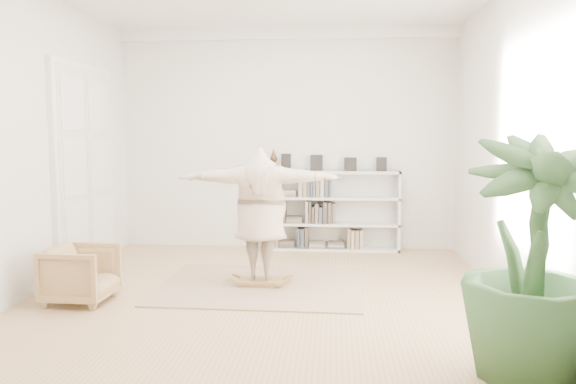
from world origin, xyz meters
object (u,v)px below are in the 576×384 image
Objects in this scene: bookshelf at (331,211)px; houseplant at (532,258)px; person at (261,211)px; rocker_board at (261,281)px; armchair at (81,274)px.

houseplant is at bearing -71.86° from bookshelf.
person is at bearing 134.57° from houseplant.
bookshelf is 4.09× the size of rocker_board.
houseplant is (1.56, -4.75, 0.32)m from bookshelf.
bookshelf reaches higher than armchair.
houseplant is at bearing 135.82° from person.
person is (-0.86, -2.30, 0.32)m from bookshelf.
bookshelf is 3.10× the size of armchair.
rocker_board is (1.94, 0.82, -0.25)m from armchair.
bookshelf is 4.20m from armchair.
rocker_board is 0.88m from person.
bookshelf is 2.47m from person.
armchair is 4.70m from houseplant.
rocker_board is at bearing -110.54° from bookshelf.
armchair reaches higher than rocker_board.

